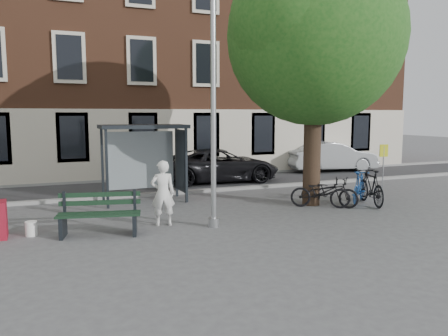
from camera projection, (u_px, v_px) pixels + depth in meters
ground at (214, 227)px, 11.56m from camera, size 90.00×90.00×0.00m
road at (154, 187)px, 18.00m from camera, size 40.00×4.00×0.01m
curb_near at (166, 193)px, 16.16m from camera, size 40.00×0.25×0.12m
curb_far at (144, 179)px, 19.84m from camera, size 40.00×0.25×0.12m
building_row at (125, 36)px, 22.67m from camera, size 30.00×8.00×14.00m
lamppost at (213, 121)px, 11.22m from camera, size 0.28×0.35×6.11m
tree_right at (318, 29)px, 13.64m from camera, size 5.76×5.60×8.20m
bus_shelter at (154, 145)px, 14.88m from camera, size 2.85×1.45×2.62m
painter at (163, 193)px, 11.61m from camera, size 0.69×0.50×1.76m
bench at (99, 216)px, 10.73m from camera, size 2.08×1.06×1.02m
bike_a at (320, 192)px, 13.92m from camera, size 1.92×1.56×0.98m
bike_b at (359, 187)px, 14.63m from camera, size 1.68×1.54×1.07m
bike_c at (329, 192)px, 14.05m from camera, size 1.69×1.85×0.98m
bike_d at (371, 187)px, 14.32m from camera, size 1.13×2.05×1.18m
car_dark at (219, 165)px, 19.26m from camera, size 5.41×2.73×1.47m
car_silver at (331, 157)px, 22.78m from camera, size 4.89×2.23×1.55m
bucket_c at (31, 229)px, 10.68m from camera, size 0.30×0.30×0.36m
notice_sign at (383, 159)px, 15.38m from camera, size 0.33×0.07×1.91m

